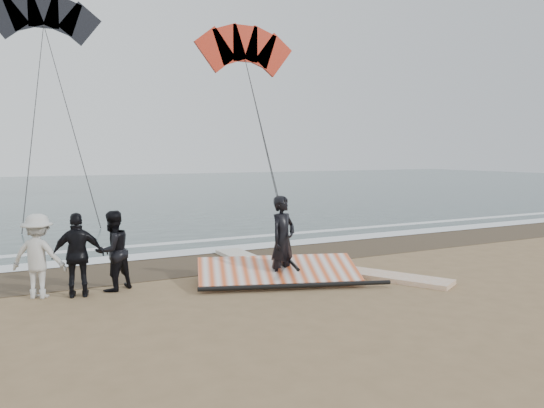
# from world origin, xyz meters

# --- Properties ---
(ground) EXTENTS (120.00, 120.00, 0.00)m
(ground) POSITION_xyz_m (0.00, 0.00, 0.00)
(ground) COLOR #8C704C
(ground) RESTS_ON ground
(sea) EXTENTS (120.00, 54.00, 0.02)m
(sea) POSITION_xyz_m (0.00, 33.00, 0.01)
(sea) COLOR #233838
(sea) RESTS_ON ground
(wet_sand) EXTENTS (120.00, 2.80, 0.01)m
(wet_sand) POSITION_xyz_m (0.00, 4.50, 0.01)
(wet_sand) COLOR #4C3D2B
(wet_sand) RESTS_ON ground
(foam_near) EXTENTS (120.00, 0.90, 0.01)m
(foam_near) POSITION_xyz_m (0.00, 5.90, 0.03)
(foam_near) COLOR white
(foam_near) RESTS_ON sea
(foam_far) EXTENTS (120.00, 0.45, 0.01)m
(foam_far) POSITION_xyz_m (0.00, 7.60, 0.03)
(foam_far) COLOR white
(foam_far) RESTS_ON sea
(man_main) EXTENTS (0.82, 0.70, 1.92)m
(man_main) POSITION_xyz_m (-0.96, 1.63, 0.96)
(man_main) COLOR black
(man_main) RESTS_ON ground
(board_white) EXTENTS (1.86, 2.60, 0.10)m
(board_white) POSITION_xyz_m (1.40, 0.77, 0.05)
(board_white) COLOR white
(board_white) RESTS_ON ground
(board_cream) EXTENTS (0.70, 2.61, 0.11)m
(board_cream) POSITION_xyz_m (-0.69, 4.18, 0.05)
(board_cream) COLOR beige
(board_cream) RESTS_ON ground
(trio_cluster) EXTENTS (2.52, 1.13, 1.67)m
(trio_cluster) POSITION_xyz_m (-5.14, 2.71, 0.83)
(trio_cluster) COLOR black
(trio_cluster) RESTS_ON ground
(sail_rig) EXTENTS (3.85, 2.73, 0.49)m
(sail_rig) POSITION_xyz_m (-1.10, 1.84, 0.19)
(sail_rig) COLOR black
(sail_rig) RESTS_ON ground
(kite_red) EXTENTS (6.45, 4.73, 12.52)m
(kite_red) POSITION_xyz_m (6.20, 19.25, 8.40)
(kite_red) COLOR red
(kite_red) RESTS_ON ground
(kite_dark) EXTENTS (7.32, 7.42, 18.01)m
(kite_dark) POSITION_xyz_m (-3.60, 26.23, 10.56)
(kite_dark) COLOR black
(kite_dark) RESTS_ON ground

